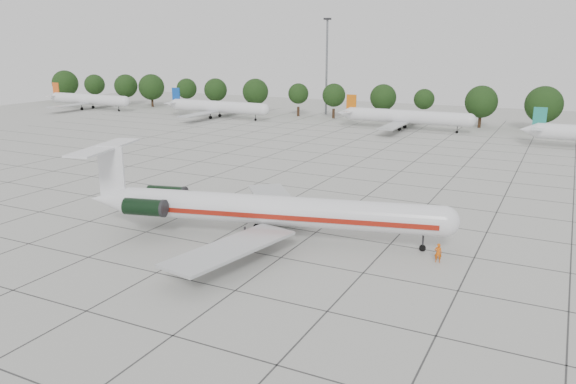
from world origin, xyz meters
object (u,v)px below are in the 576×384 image
ground_crew (438,253)px  bg_airliner_c (406,117)px  bg_airliner_a (89,99)px  bg_airliner_b (217,107)px  main_airliner (257,209)px  floodlight_mast (327,61)px

ground_crew → bg_airliner_c: size_ratio=0.06×
bg_airliner_a → bg_airliner_b: size_ratio=1.00×
main_airliner → floodlight_mast: 102.70m
main_airliner → bg_airliner_b: (-55.50, 76.19, -0.24)m
bg_airliner_c → floodlight_mast: (-27.26, 17.90, 11.37)m
bg_airliner_b → bg_airliner_c: size_ratio=1.00×
ground_crew → bg_airliner_c: bg_airliner_c is taller
main_airliner → bg_airliner_b: bearing=111.8°
main_airliner → floodlight_mast: bearing=94.9°
bg_airliner_a → main_airliner: bearing=-37.0°
ground_crew → floodlight_mast: size_ratio=0.07×
ground_crew → bg_airliner_c: bearing=-83.9°
bg_airliner_a → bg_airliner_b: (44.91, 0.51, 0.00)m
ground_crew → bg_airliner_a: bg_airliner_a is taller
bg_airliner_a → floodlight_mast: 71.06m
ground_crew → bg_airliner_a: bearing=-43.2°
main_airliner → bg_airliner_c: (-6.16, 78.57, -0.24)m
bg_airliner_a → bg_airliner_b: same height
ground_crew → bg_airliner_b: 104.38m
ground_crew → bg_airliner_b: bg_airliner_b is taller
bg_airliner_b → bg_airliner_c: (49.34, 2.38, 0.00)m
ground_crew → bg_airliner_b: (-73.27, 74.31, 2.01)m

